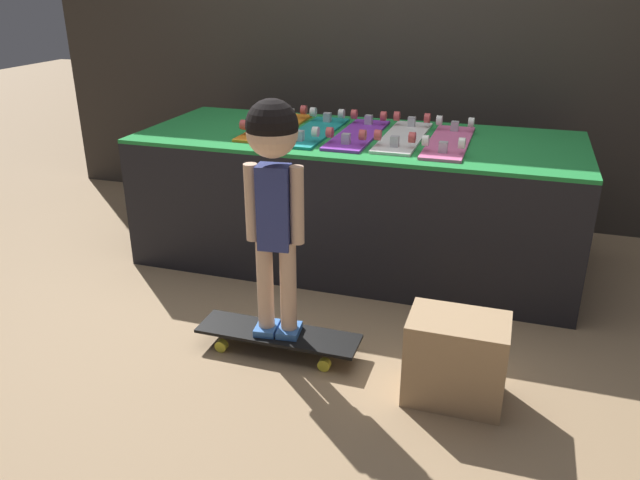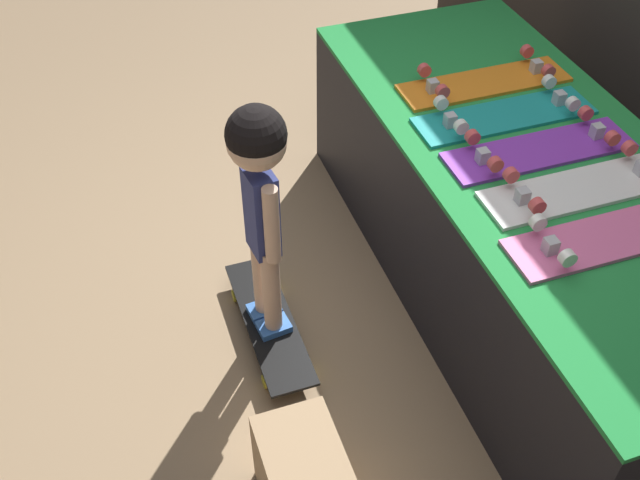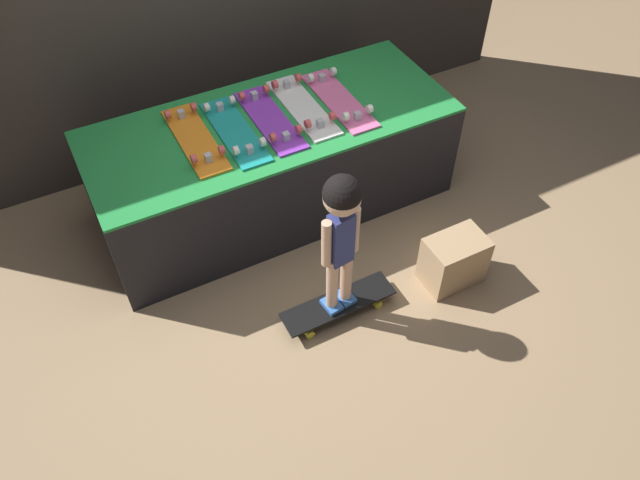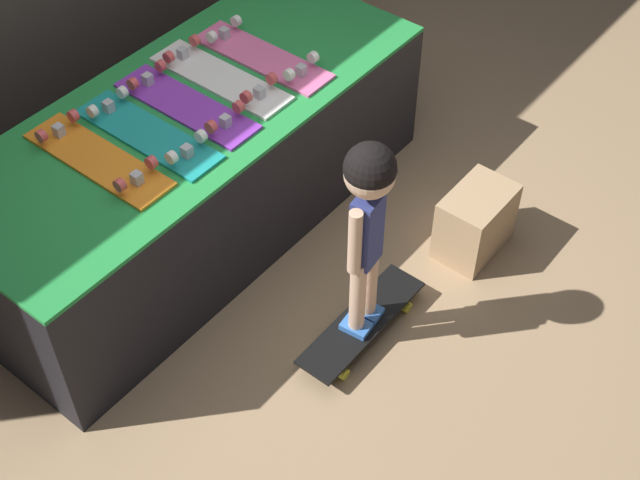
{
  "view_description": "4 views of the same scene",
  "coord_description": "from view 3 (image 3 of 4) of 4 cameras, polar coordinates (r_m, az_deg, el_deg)",
  "views": [
    {
      "loc": [
        0.81,
        -2.61,
        1.49
      ],
      "look_at": [
        0.03,
        -0.2,
        0.42
      ],
      "focal_mm": 35.0,
      "sensor_mm": 36.0,
      "label": 1
    },
    {
      "loc": [
        1.84,
        -0.91,
        2.35
      ],
      "look_at": [
        -0.08,
        -0.25,
        0.45
      ],
      "focal_mm": 42.0,
      "sensor_mm": 36.0,
      "label": 2
    },
    {
      "loc": [
        -1.2,
        -2.4,
        3.09
      ],
      "look_at": [
        -0.06,
        -0.22,
        0.4
      ],
      "focal_mm": 35.0,
      "sensor_mm": 36.0,
      "label": 3
    },
    {
      "loc": [
        -2.06,
        -1.83,
        3.15
      ],
      "look_at": [
        -0.05,
        -0.22,
        0.43
      ],
      "focal_mm": 50.0,
      "sensor_mm": 36.0,
      "label": 4
    }
  ],
  "objects": [
    {
      "name": "skateboard_pink_on_rack",
      "position": [
        4.13,
        1.75,
        12.75
      ],
      "size": [
        0.2,
        0.72,
        0.09
      ],
      "color": "pink",
      "rests_on": "display_rack"
    },
    {
      "name": "ground_plane",
      "position": [
        4.09,
        -0.68,
        -1.49
      ],
      "size": [
        16.0,
        16.0,
        0.0
      ],
      "primitive_type": "plane",
      "color": "#9E7F5B"
    },
    {
      "name": "storage_box",
      "position": [
        3.93,
        12.12,
        -1.83
      ],
      "size": [
        0.37,
        0.25,
        0.34
      ],
      "color": "tan",
      "rests_on": "ground_plane"
    },
    {
      "name": "skateboard_purple_on_rack",
      "position": [
        3.98,
        -4.61,
        11.02
      ],
      "size": [
        0.2,
        0.72,
        0.09
      ],
      "color": "purple",
      "rests_on": "display_rack"
    },
    {
      "name": "child",
      "position": [
        3.21,
        1.95,
        1.69
      ],
      "size": [
        0.24,
        0.2,
        0.99
      ],
      "rotation": [
        0.0,
        0.0,
        0.12
      ],
      "color": "#3870C6",
      "rests_on": "skateboard_on_floor"
    },
    {
      "name": "skateboard_white_on_rack",
      "position": [
        4.07,
        -1.58,
        12.14
      ],
      "size": [
        0.2,
        0.72,
        0.09
      ],
      "color": "white",
      "rests_on": "display_rack"
    },
    {
      "name": "skateboard_teal_on_rack",
      "position": [
        3.9,
        -7.82,
        9.9
      ],
      "size": [
        0.2,
        0.72,
        0.09
      ],
      "color": "teal",
      "rests_on": "display_rack"
    },
    {
      "name": "skateboard_orange_on_rack",
      "position": [
        3.88,
        -11.37,
        9.12
      ],
      "size": [
        0.2,
        0.72,
        0.09
      ],
      "color": "orange",
      "rests_on": "display_rack"
    },
    {
      "name": "skateboard_on_floor",
      "position": [
        3.75,
        1.68,
        -5.9
      ],
      "size": [
        0.71,
        0.19,
        0.09
      ],
      "color": "black",
      "rests_on": "ground_plane"
    },
    {
      "name": "display_rack",
      "position": [
        4.21,
        -4.35,
        7.0
      ],
      "size": [
        2.34,
        0.95,
        0.71
      ],
      "color": "black",
      "rests_on": "ground_plane"
    }
  ]
}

